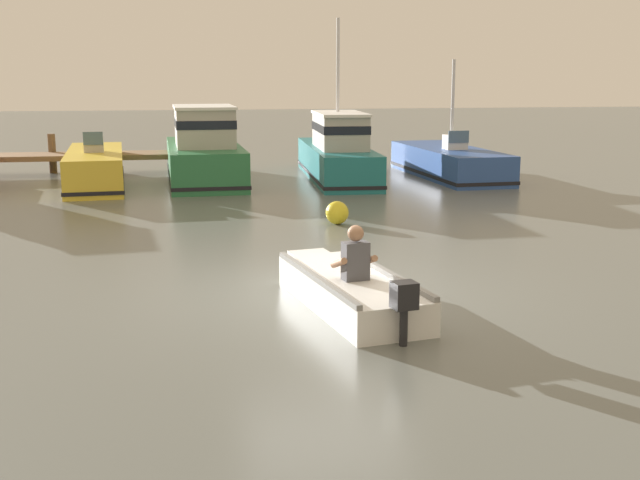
{
  "coord_description": "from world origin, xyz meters",
  "views": [
    {
      "loc": [
        -2.01,
        -11.36,
        3.18
      ],
      "look_at": [
        0.09,
        1.06,
        0.55
      ],
      "focal_mm": 45.14,
      "sensor_mm": 36.0,
      "label": 1
    }
  ],
  "objects_px": {
    "rowboat_with_person": "(349,289)",
    "mooring_buoy": "(337,213)",
    "moored_boat_teal": "(338,154)",
    "moored_boat_blue": "(449,163)",
    "moored_boat_green": "(204,153)",
    "moored_boat_yellow": "(96,169)"
  },
  "relations": [
    {
      "from": "moored_boat_teal",
      "to": "mooring_buoy",
      "type": "relative_size",
      "value": 13.84
    },
    {
      "from": "rowboat_with_person",
      "to": "mooring_buoy",
      "type": "bearing_deg",
      "value": 80.73
    },
    {
      "from": "moored_boat_yellow",
      "to": "moored_boat_green",
      "type": "relative_size",
      "value": 0.94
    },
    {
      "from": "moored_boat_green",
      "to": "rowboat_with_person",
      "type": "bearing_deg",
      "value": -83.23
    },
    {
      "from": "moored_boat_teal",
      "to": "rowboat_with_person",
      "type": "bearing_deg",
      "value": -100.14
    },
    {
      "from": "moored_boat_green",
      "to": "moored_boat_blue",
      "type": "relative_size",
      "value": 1.04
    },
    {
      "from": "rowboat_with_person",
      "to": "moored_boat_teal",
      "type": "relative_size",
      "value": 0.54
    },
    {
      "from": "moored_boat_teal",
      "to": "mooring_buoy",
      "type": "height_order",
      "value": "moored_boat_teal"
    },
    {
      "from": "moored_boat_yellow",
      "to": "moored_boat_teal",
      "type": "distance_m",
      "value": 7.1
    },
    {
      "from": "rowboat_with_person",
      "to": "moored_boat_yellow",
      "type": "distance_m",
      "value": 13.95
    },
    {
      "from": "rowboat_with_person",
      "to": "mooring_buoy",
      "type": "relative_size",
      "value": 7.48
    },
    {
      "from": "rowboat_with_person",
      "to": "moored_boat_blue",
      "type": "xyz_separation_m",
      "value": [
        5.91,
        13.36,
        0.18
      ]
    },
    {
      "from": "moored_boat_green",
      "to": "moored_boat_blue",
      "type": "height_order",
      "value": "moored_boat_blue"
    },
    {
      "from": "moored_boat_green",
      "to": "mooring_buoy",
      "type": "distance_m",
      "value": 7.82
    },
    {
      "from": "rowboat_with_person",
      "to": "mooring_buoy",
      "type": "height_order",
      "value": "rowboat_with_person"
    },
    {
      "from": "rowboat_with_person",
      "to": "moored_boat_green",
      "type": "height_order",
      "value": "moored_boat_green"
    },
    {
      "from": "moored_boat_yellow",
      "to": "moored_boat_blue",
      "type": "relative_size",
      "value": 0.98
    },
    {
      "from": "rowboat_with_person",
      "to": "mooring_buoy",
      "type": "distance_m",
      "value": 6.19
    },
    {
      "from": "moored_boat_teal",
      "to": "moored_boat_blue",
      "type": "distance_m",
      "value": 3.53
    },
    {
      "from": "moored_boat_teal",
      "to": "moored_boat_yellow",
      "type": "bearing_deg",
      "value": -178.0
    },
    {
      "from": "moored_boat_blue",
      "to": "mooring_buoy",
      "type": "bearing_deg",
      "value": -124.11
    },
    {
      "from": "moored_boat_green",
      "to": "moored_boat_blue",
      "type": "bearing_deg",
      "value": -0.82
    }
  ]
}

